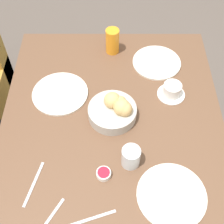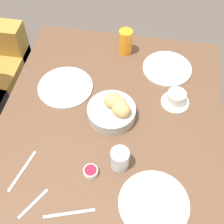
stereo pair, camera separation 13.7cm
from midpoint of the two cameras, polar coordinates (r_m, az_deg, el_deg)
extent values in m
plane|color=#564C44|center=(2.05, -2.05, -14.69)|extent=(10.00, 10.00, 0.00)
cube|color=brown|center=(1.39, -2.94, -3.03)|extent=(1.23, 0.99, 0.03)
cube|color=brown|center=(2.07, 10.47, 4.23)|extent=(0.06, 0.06, 0.73)
cube|color=brown|center=(2.10, -14.24, 4.20)|extent=(0.06, 0.06, 0.73)
cylinder|color=#B2ADA3|center=(1.38, -2.85, -0.25)|extent=(0.21, 0.21, 0.05)
sphere|color=tan|center=(1.35, -3.20, 1.95)|extent=(0.07, 0.07, 0.07)
sphere|color=tan|center=(1.35, -1.59, 1.60)|extent=(0.06, 0.06, 0.06)
sphere|color=tan|center=(1.33, -1.29, 0.66)|extent=(0.08, 0.08, 0.08)
sphere|color=tan|center=(1.33, -0.80, 0.34)|extent=(0.07, 0.07, 0.07)
cylinder|color=silver|center=(1.22, 7.42, -15.14)|extent=(0.27, 0.27, 0.01)
cylinder|color=silver|center=(1.62, 5.62, 8.86)|extent=(0.25, 0.25, 0.01)
cylinder|color=silver|center=(1.51, -12.20, 3.18)|extent=(0.26, 0.26, 0.01)
cylinder|color=orange|center=(1.64, -2.38, 12.70)|extent=(0.07, 0.07, 0.14)
cylinder|color=silver|center=(1.24, 0.09, -8.45)|extent=(0.07, 0.07, 0.09)
cylinder|color=white|center=(1.49, 8.00, 3.06)|extent=(0.13, 0.13, 0.01)
cylinder|color=white|center=(1.46, 8.15, 3.89)|extent=(0.08, 0.08, 0.06)
cylinder|color=white|center=(1.25, -4.93, -11.44)|extent=(0.06, 0.06, 0.02)
cylinder|color=#A3192D|center=(1.23, -4.98, -11.17)|extent=(0.05, 0.05, 0.00)
cube|color=#B7B7BC|center=(1.20, -7.57, -19.06)|extent=(0.07, 0.18, 0.00)
cube|color=#B7B7BC|center=(1.29, -17.35, -12.67)|extent=(0.19, 0.06, 0.00)
cube|color=#B7B7BC|center=(1.23, -14.42, -18.06)|extent=(0.13, 0.08, 0.00)
camera|label=1|loc=(0.07, -92.87, -3.85)|focal=50.00mm
camera|label=2|loc=(0.07, 87.13, 3.85)|focal=50.00mm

